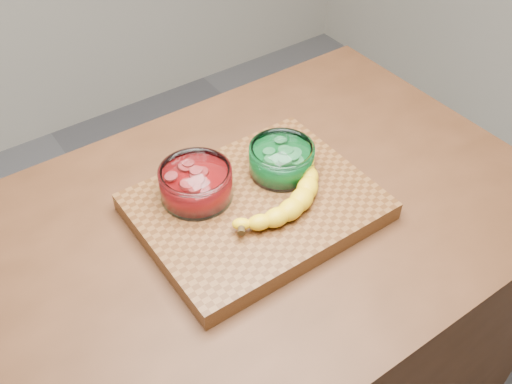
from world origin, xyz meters
TOP-DOWN VIEW (x-y plane):
  - counter at (0.00, 0.00)m, footprint 1.20×0.80m
  - cutting_board at (0.00, 0.00)m, footprint 0.45×0.35m
  - bowl_red at (-0.09, 0.08)m, footprint 0.14×0.14m
  - bowl_green at (0.09, 0.04)m, footprint 0.13×0.13m
  - banana at (0.03, -0.02)m, footprint 0.27×0.18m

SIDE VIEW (x-z plane):
  - counter at x=0.00m, z-range 0.00..0.90m
  - cutting_board at x=0.00m, z-range 0.90..0.94m
  - banana at x=0.03m, z-range 0.94..0.98m
  - bowl_green at x=0.09m, z-range 0.94..1.00m
  - bowl_red at x=-0.09m, z-range 0.94..1.01m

